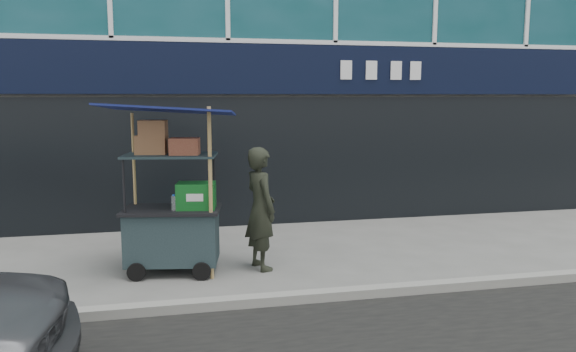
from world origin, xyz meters
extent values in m
plane|color=#60605B|center=(0.00, 0.00, 0.00)|extent=(80.00, 80.00, 0.00)
cube|color=gray|center=(0.00, -0.20, 0.06)|extent=(80.00, 0.18, 0.12)
cube|color=black|center=(0.00, 3.86, 2.90)|extent=(15.68, 0.06, 0.90)
cube|color=black|center=(0.00, 3.90, 1.20)|extent=(15.68, 0.04, 2.40)
cube|color=#1A2A2D|center=(-1.09, 1.30, 0.51)|extent=(1.32, 0.91, 0.71)
cylinder|color=black|center=(-1.58, 1.00, 0.12)|extent=(0.25, 0.09, 0.24)
cylinder|color=black|center=(-0.74, 0.86, 0.12)|extent=(0.25, 0.09, 0.24)
cube|color=black|center=(-1.09, 1.30, 0.88)|extent=(1.42, 1.00, 0.04)
cylinder|color=black|center=(-1.70, 1.10, 1.24)|extent=(0.04, 0.04, 0.76)
cylinder|color=black|center=(-0.60, 0.90, 1.24)|extent=(0.04, 0.04, 0.76)
cylinder|color=black|center=(-1.59, 1.70, 1.24)|extent=(0.04, 0.04, 0.76)
cylinder|color=black|center=(-0.49, 1.50, 1.24)|extent=(0.04, 0.04, 0.76)
cube|color=#1A2A2D|center=(-1.09, 1.30, 1.63)|extent=(1.32, 0.91, 0.03)
cylinder|color=tan|center=(-0.60, 0.90, 1.14)|extent=(0.06, 0.06, 2.29)
cylinder|color=tan|center=(-1.59, 1.70, 1.09)|extent=(0.05, 0.05, 2.19)
cube|color=#0E1F4E|center=(-1.09, 1.30, 2.24)|extent=(1.91, 1.50, 0.20)
cube|color=#0D5515|center=(-0.77, 1.19, 1.08)|extent=(0.56, 0.44, 0.36)
cylinder|color=silver|center=(-1.07, 1.09, 1.01)|extent=(0.08, 0.08, 0.20)
cylinder|color=blue|center=(-1.07, 1.09, 1.12)|extent=(0.04, 0.04, 0.02)
cube|color=brown|center=(-1.34, 1.39, 1.77)|extent=(0.45, 0.37, 0.25)
cube|color=#9B6743|center=(-0.90, 1.21, 1.75)|extent=(0.43, 0.35, 0.22)
cube|color=brown|center=(-1.31, 1.37, 2.00)|extent=(0.40, 0.32, 0.20)
imported|color=black|center=(0.12, 1.21, 0.86)|extent=(0.57, 0.72, 1.72)
camera|label=1|loc=(-1.16, -6.37, 2.42)|focal=35.00mm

